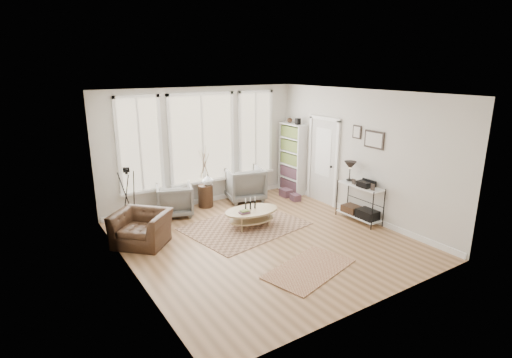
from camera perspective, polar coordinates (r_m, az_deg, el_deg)
room at (r=7.69m, az=1.20°, el=1.16°), size 5.50×5.54×2.90m
bay_window at (r=9.93m, az=-7.66°, el=5.46°), size 4.14×0.12×2.24m
door at (r=10.16m, az=9.59°, el=2.82°), size 0.09×1.06×2.22m
bookcase at (r=10.91m, az=5.23°, el=2.98°), size 0.31×0.85×2.06m
low_shelf at (r=9.21m, az=14.57°, el=-2.79°), size 0.38×1.08×1.30m
wall_art at (r=9.05m, az=15.90°, el=5.71°), size 0.04×0.88×0.44m
rug_main at (r=8.77m, az=-1.59°, el=-6.74°), size 2.71×2.22×0.01m
rug_runner at (r=7.10m, az=7.61°, el=-12.59°), size 1.80×1.29×0.01m
coffee_table at (r=8.66m, az=-0.67°, el=-4.96°), size 1.26×0.84×0.56m
armchair_left at (r=9.49m, az=-11.56°, el=-2.93°), size 1.01×1.03×0.75m
armchair_right at (r=10.34m, az=-1.68°, el=-0.69°), size 1.11×1.13×0.86m
side_table at (r=9.83m, az=-7.30°, el=0.18°), size 0.37×0.37×1.54m
vase at (r=9.86m, az=-6.89°, el=-0.08°), size 0.33×0.33×0.27m
accent_chair at (r=8.15m, az=-16.05°, el=-6.77°), size 1.33×1.34×0.66m
tripod_camera at (r=8.82m, az=-17.68°, el=-3.07°), size 0.48×0.48×1.37m
book_stack_near at (r=10.72m, az=4.29°, el=-1.98°), size 0.24×0.31×0.20m
book_stack_far at (r=10.42m, az=5.65°, el=-2.63°), size 0.25×0.30×0.17m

